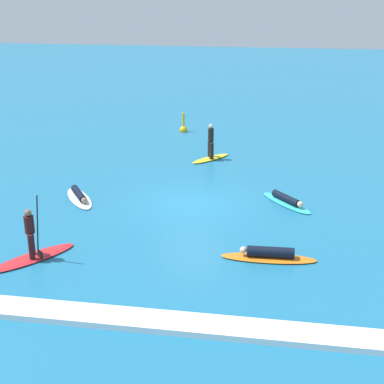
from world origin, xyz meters
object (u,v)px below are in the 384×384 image
(surfer_on_yellow_board, at_px, (211,150))
(surfer_on_orange_board, at_px, (269,255))
(surfer_on_red_board, at_px, (32,248))
(surfer_on_white_board, at_px, (79,196))
(marker_buoy, at_px, (184,128))
(surfer_on_teal_board, at_px, (287,201))

(surfer_on_yellow_board, bearing_deg, surfer_on_orange_board, -124.06)
(surfer_on_red_board, xyz_separation_m, surfer_on_white_board, (-0.37, 5.33, -0.26))
(surfer_on_yellow_board, distance_m, surfer_on_orange_board, 11.04)
(surfer_on_yellow_board, height_order, marker_buoy, surfer_on_yellow_board)
(surfer_on_teal_board, bearing_deg, surfer_on_yellow_board, 174.05)
(surfer_on_yellow_board, distance_m, surfer_on_red_board, 12.49)
(surfer_on_white_board, relative_size, marker_buoy, 2.11)
(surfer_on_red_board, relative_size, marker_buoy, 2.24)
(surfer_on_white_board, distance_m, marker_buoy, 11.97)
(surfer_on_yellow_board, height_order, surfer_on_white_board, surfer_on_yellow_board)
(surfer_on_red_board, distance_m, surfer_on_teal_board, 10.20)
(surfer_on_yellow_board, relative_size, surfer_on_teal_board, 0.88)
(surfer_on_orange_board, bearing_deg, surfer_on_yellow_board, -74.98)
(surfer_on_yellow_board, relative_size, surfer_on_orange_board, 0.73)
(surfer_on_yellow_board, height_order, surfer_on_orange_board, surfer_on_yellow_board)
(surfer_on_orange_board, relative_size, marker_buoy, 2.46)
(surfer_on_red_board, bearing_deg, surfer_on_teal_board, -14.86)
(surfer_on_red_board, relative_size, surfer_on_white_board, 1.06)
(surfer_on_yellow_board, xyz_separation_m, surfer_on_red_board, (-4.28, -11.73, -0.09))
(surfer_on_yellow_board, bearing_deg, surfer_on_red_board, -161.29)
(surfer_on_teal_board, bearing_deg, surfer_on_red_board, -93.29)
(surfer_on_white_board, bearing_deg, surfer_on_yellow_board, 110.16)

